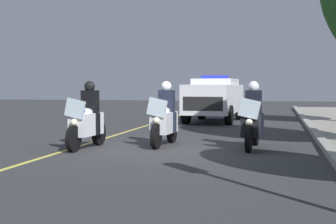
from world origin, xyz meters
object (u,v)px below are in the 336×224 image
police_motorcycle_lead_left (87,121)px  police_motorcycle_trailing (252,121)px  police_motorcycle_lead_right (165,119)px  police_suv (214,98)px

police_motorcycle_lead_left → police_motorcycle_trailing: (-0.85, 4.12, 0.00)m
police_motorcycle_lead_right → police_motorcycle_trailing: size_ratio=1.00×
police_suv → police_motorcycle_lead_left: bearing=-11.2°
police_motorcycle_lead_left → police_motorcycle_trailing: size_ratio=1.00×
police_motorcycle_lead_right → police_suv: bearing=178.7°
police_motorcycle_lead_left → police_motorcycle_trailing: same height
police_suv → police_motorcycle_lead_right: bearing=-1.3°
police_suv → police_motorcycle_trailing: bearing=12.7°
police_motorcycle_lead_right → police_suv: police_suv is taller
police_motorcycle_lead_left → police_suv: (-10.19, 2.01, 0.37)m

